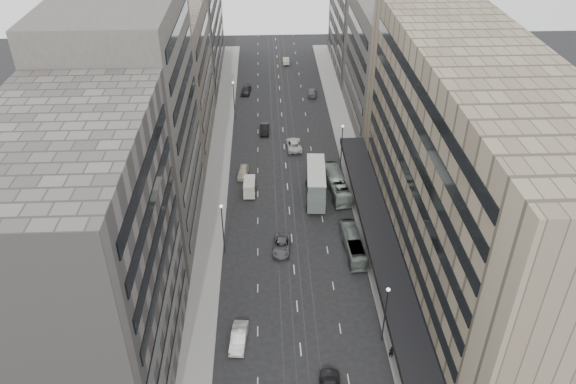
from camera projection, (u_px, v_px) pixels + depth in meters
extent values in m
plane|color=black|center=(298.00, 312.00, 70.34)|extent=(220.00, 220.00, 0.00)
cube|color=gray|center=(351.00, 159.00, 102.01)|extent=(4.00, 125.00, 0.15)
cube|color=gray|center=(219.00, 162.00, 101.11)|extent=(4.00, 125.00, 0.15)
cube|color=gray|center=(468.00, 173.00, 69.54)|extent=(15.00, 60.00, 30.00)
cube|color=black|center=(384.00, 244.00, 75.25)|extent=(4.40, 60.00, 0.50)
cube|color=#4E4944|center=(394.00, 67.00, 107.87)|extent=(15.00, 28.00, 24.00)
cube|color=slate|center=(369.00, 12.00, 131.78)|extent=(15.00, 32.00, 28.00)
cube|color=slate|center=(84.00, 269.00, 54.61)|extent=(15.00, 28.00, 30.00)
cube|color=#4E4944|center=(132.00, 125.00, 76.01)|extent=(15.00, 26.00, 34.00)
cube|color=#786B5D|center=(164.00, 80.00, 101.00)|extent=(15.00, 28.00, 25.00)
cube|color=slate|center=(184.00, 18.00, 127.68)|extent=(15.00, 38.00, 28.00)
cylinder|color=#262628|center=(385.00, 316.00, 64.33)|extent=(0.16, 0.16, 8.00)
sphere|color=silver|center=(388.00, 290.00, 62.07)|extent=(0.44, 0.44, 0.44)
cylinder|color=#262628|center=(342.00, 147.00, 97.67)|extent=(0.16, 0.16, 8.00)
sphere|color=silver|center=(343.00, 126.00, 95.41)|extent=(0.44, 0.44, 0.44)
cylinder|color=#262628|center=(223.00, 231.00, 77.78)|extent=(0.16, 0.16, 8.00)
sphere|color=silver|center=(221.00, 206.00, 75.52)|extent=(0.44, 0.44, 0.44)
cylinder|color=#262628|center=(234.00, 102.00, 113.62)|extent=(0.16, 0.16, 8.00)
sphere|color=silver|center=(233.00, 83.00, 111.36)|extent=(0.44, 0.44, 0.44)
imported|color=slate|center=(353.00, 244.00, 79.43)|extent=(2.76, 9.79, 2.70)
imported|color=#96A298|center=(336.00, 184.00, 92.31)|extent=(4.02, 11.47, 3.13)
cube|color=slate|center=(316.00, 189.00, 90.49)|extent=(3.45, 10.33, 2.60)
cube|color=slate|center=(316.00, 176.00, 89.15)|extent=(3.37, 9.92, 2.26)
cube|color=silver|center=(316.00, 170.00, 88.49)|extent=(3.45, 10.33, 0.14)
cylinder|color=black|center=(307.00, 209.00, 88.17)|extent=(0.39, 1.15, 1.13)
cylinder|color=black|center=(325.00, 209.00, 88.13)|extent=(0.39, 1.15, 1.13)
cylinder|color=black|center=(307.00, 183.00, 94.28)|extent=(0.39, 1.15, 1.13)
cylinder|color=black|center=(323.00, 184.00, 94.24)|extent=(0.39, 1.15, 1.13)
cube|color=beige|center=(250.00, 189.00, 92.09)|extent=(1.95, 4.15, 1.27)
cube|color=beige|center=(249.00, 183.00, 91.47)|extent=(1.91, 4.07, 0.99)
cylinder|color=black|center=(244.00, 197.00, 91.29)|extent=(0.20, 0.66, 0.66)
cylinder|color=black|center=(255.00, 197.00, 91.33)|extent=(0.20, 0.66, 0.66)
cylinder|color=black|center=(245.00, 188.00, 93.56)|extent=(0.20, 0.66, 0.66)
cylinder|color=black|center=(256.00, 188.00, 93.59)|extent=(0.20, 0.66, 0.66)
imported|color=silver|center=(239.00, 338.00, 65.76)|extent=(2.25, 5.16, 1.65)
imported|color=#575759|center=(282.00, 246.00, 80.15)|extent=(2.95, 5.46, 1.45)
imported|color=#BCB69C|center=(243.00, 172.00, 96.94)|extent=(2.16, 4.72, 1.57)
imported|color=black|center=(265.00, 129.00, 110.55)|extent=(1.82, 4.89, 1.60)
imported|color=silver|center=(294.00, 144.00, 105.21)|extent=(2.98, 5.94, 1.62)
imported|color=#5A5A5D|center=(312.00, 92.00, 125.70)|extent=(2.44, 4.99, 1.40)
imported|color=black|center=(246.00, 90.00, 126.60)|extent=(2.55, 5.01, 1.64)
imported|color=beige|center=(286.00, 60.00, 142.44)|extent=(1.60, 4.54, 1.49)
imported|color=black|center=(391.00, 352.00, 63.77)|extent=(0.61, 0.41, 1.65)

